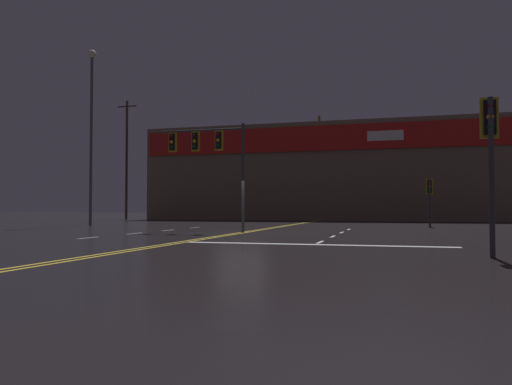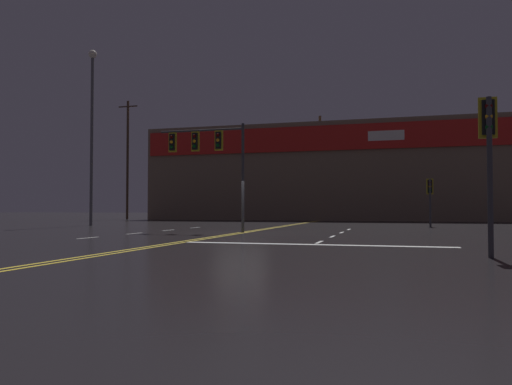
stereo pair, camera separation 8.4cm
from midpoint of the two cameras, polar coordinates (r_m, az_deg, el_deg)
name	(u,v)px [view 2 (the right image)]	position (r m, az deg, el deg)	size (l,w,h in m)	color
ground_plane	(240,233)	(23.62, -1.72, -4.65)	(200.00, 200.00, 0.00)	black
road_markings	(250,234)	(22.23, -0.61, -4.82)	(13.59, 60.00, 0.01)	gold
traffic_signal_median	(206,148)	(24.95, -5.61, 5.05)	(4.42, 0.36, 5.30)	#38383D
traffic_signal_corner_northeast	(430,192)	(33.35, 19.33, 0.10)	(0.42, 0.36, 3.04)	#38383D
traffic_signal_corner_southeast	(489,139)	(13.23, 25.21, 5.56)	(0.42, 0.36, 3.84)	#38383D
streetlight_near_left	(92,117)	(36.09, -18.18, 8.23)	(0.56, 0.56, 11.99)	#59595E
building_backdrop	(325,174)	(52.25, 7.99, 2.10)	(35.56, 10.23, 9.42)	#7A6651
utility_pole_row	(298,162)	(48.63, 4.82, 3.46)	(43.59, 0.26, 12.74)	#4C3828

